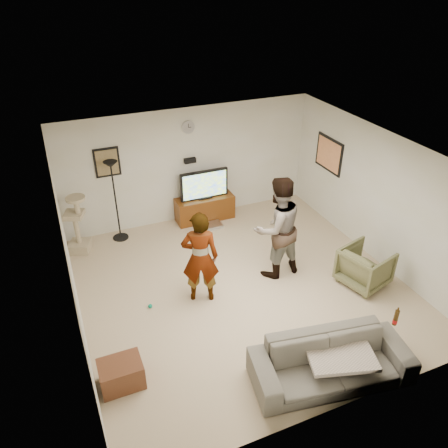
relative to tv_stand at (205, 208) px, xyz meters
name	(u,v)px	position (x,y,z in m)	size (l,w,h in m)	color
floor	(242,286)	(-0.24, -2.50, -0.28)	(5.50, 5.50, 0.02)	tan
ceiling	(245,155)	(-0.24, -2.50, 2.24)	(5.50, 5.50, 0.02)	silver
wall_back	(189,165)	(-0.24, 0.25, 0.98)	(5.50, 0.04, 2.50)	beige
wall_front	(344,341)	(-0.24, -5.25, 0.98)	(5.50, 0.04, 2.50)	beige
wall_left	(70,265)	(-2.99, -2.50, 0.98)	(0.04, 5.50, 2.50)	beige
wall_right	(378,197)	(2.51, -2.50, 0.98)	(0.04, 5.50, 2.50)	beige
wall_clock	(188,127)	(-0.24, 0.22, 1.83)	(0.26, 0.26, 0.04)	silver
wall_speaker	(190,161)	(-0.24, 0.19, 1.11)	(0.25, 0.10, 0.10)	black
picture_back	(107,162)	(-1.94, 0.23, 1.33)	(0.42, 0.03, 0.52)	brown
picture_right	(329,154)	(2.49, -0.90, 1.23)	(0.03, 0.78, 0.62)	#DE8A58
tv_stand	(205,208)	(0.00, 0.00, 0.00)	(1.29, 0.45, 0.54)	#4A250B
console_box	(213,225)	(0.03, -0.40, -0.23)	(0.40, 0.30, 0.07)	silver
tv	(204,185)	(0.00, 0.00, 0.59)	(1.07, 0.08, 0.63)	black
tv_screen	(205,185)	(0.00, -0.04, 0.59)	(0.98, 0.01, 0.56)	#C9EC17
floor_lamp	(116,202)	(-1.92, -0.06, 0.59)	(0.32, 0.32, 1.72)	black
cat_tree	(76,224)	(-2.75, -0.22, 0.34)	(0.39, 0.39, 1.22)	tan
person_left	(200,258)	(-1.01, -2.51, 0.57)	(0.61, 0.40, 1.68)	#AFADB5
person_right	(277,228)	(0.50, -2.35, 0.69)	(0.94, 0.73, 1.93)	teal
sofa	(331,362)	(0.03, -4.80, 0.05)	(2.18, 0.85, 0.64)	#5C5850
throw_blanket	(340,353)	(0.16, -4.80, 0.16)	(0.90, 0.70, 0.06)	#C0AEA0
beer_bottle	(396,318)	(1.04, -4.80, 0.49)	(0.06, 0.06, 0.25)	#3E290E
armchair	(365,267)	(1.81, -3.26, 0.09)	(0.76, 0.78, 0.71)	brown
side_table	(121,374)	(-2.64, -3.79, -0.08)	(0.58, 0.43, 0.39)	#542E1C
toy_ball	(150,306)	(-1.90, -2.43, -0.23)	(0.07, 0.07, 0.07)	#068462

